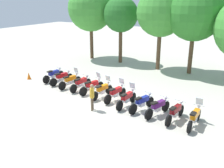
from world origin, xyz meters
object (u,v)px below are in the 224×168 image
at_px(person_0, 92,95).
at_px(motorcycle_1, 62,77).
at_px(traffic_cone, 29,76).
at_px(motorcycle_0, 54,75).
at_px(tree_0, 91,9).
at_px(motorcycle_10, 175,112).
at_px(motorcycle_11, 195,117).
at_px(motorcycle_6, 116,93).
at_px(motorcycle_9, 158,107).
at_px(motorcycle_3, 81,83).
at_px(motorcycle_8, 142,102).
at_px(motorcycle_7, 127,98).
at_px(motorcycle_5, 102,90).
at_px(motorcycle_2, 70,80).
at_px(tree_3, 195,13).
at_px(tree_1, 121,15).
at_px(motorcycle_4, 92,86).
at_px(tree_2, 161,12).

bearing_deg(person_0, motorcycle_1, 133.80).
bearing_deg(traffic_cone, motorcycle_1, 8.77).
distance_m(motorcycle_0, person_0, 6.53).
height_order(motorcycle_0, tree_0, tree_0).
relative_size(motorcycle_10, person_0, 1.35).
distance_m(motorcycle_0, motorcycle_11, 11.57).
height_order(motorcycle_6, traffic_cone, motorcycle_6).
xyz_separation_m(motorcycle_9, traffic_cone, (-11.40, 0.97, -0.23)).
relative_size(motorcycle_3, motorcycle_8, 1.02).
distance_m(motorcycle_0, tree_0, 9.44).
relative_size(motorcycle_6, motorcycle_7, 1.00).
bearing_deg(motorcycle_5, motorcycle_11, -92.92).
height_order(motorcycle_1, motorcycle_9, same).
bearing_deg(person_0, motorcycle_7, 30.34).
distance_m(motorcycle_2, tree_0, 10.44).
height_order(motorcycle_5, tree_3, tree_3).
bearing_deg(tree_1, motorcycle_4, -73.66).
bearing_deg(motorcycle_10, motorcycle_9, 88.43).
bearing_deg(motorcycle_9, motorcycle_1, 96.05).
relative_size(motorcycle_11, person_0, 1.35).
bearing_deg(motorcycle_8, motorcycle_9, -83.26).
distance_m(tree_3, traffic_cone, 14.42).
bearing_deg(motorcycle_8, tree_2, 30.60).
xyz_separation_m(motorcycle_9, person_0, (-3.55, -1.31, 0.44)).
height_order(tree_0, traffic_cone, tree_0).
bearing_deg(tree_2, tree_3, 3.20).
relative_size(motorcycle_7, tree_0, 0.29).
distance_m(motorcycle_2, person_0, 4.50).
distance_m(person_0, tree_0, 14.04).
bearing_deg(tree_2, motorcycle_6, -87.42).
xyz_separation_m(motorcycle_1, motorcycle_3, (2.07, -0.32, 0.00)).
distance_m(motorcycle_7, person_0, 2.18).
distance_m(motorcycle_0, motorcycle_1, 1.07).
height_order(motorcycle_9, tree_0, tree_0).
distance_m(motorcycle_11, tree_1, 14.52).
distance_m(tree_0, tree_2, 7.75).
height_order(motorcycle_10, tree_3, tree_3).
bearing_deg(motorcycle_11, motorcycle_8, 85.11).
relative_size(motorcycle_9, tree_0, 0.28).
bearing_deg(motorcycle_3, motorcycle_6, -94.84).
bearing_deg(motorcycle_0, motorcycle_6, -96.05).
bearing_deg(motorcycle_7, tree_2, 12.91).
xyz_separation_m(motorcycle_7, tree_3, (1.43, 9.05, 4.58)).
bearing_deg(motorcycle_7, traffic_cone, 89.38).
height_order(motorcycle_0, tree_2, tree_2).
distance_m(motorcycle_6, motorcycle_11, 5.26).
xyz_separation_m(motorcycle_11, tree_2, (-5.56, 9.36, 4.54)).
bearing_deg(tree_2, tree_0, 176.15).
distance_m(motorcycle_0, motorcycle_3, 3.16).
height_order(motorcycle_4, motorcycle_10, motorcycle_4).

